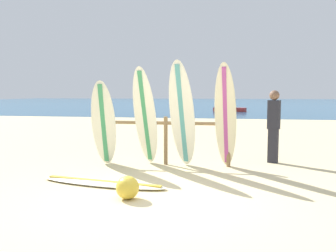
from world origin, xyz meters
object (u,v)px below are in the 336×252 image
(surfboard_lying_on_sand, at_px, (103,183))
(small_boat_offshore, at_px, (230,109))
(surfboard_leaning_far_left, at_px, (104,124))
(surfboard_leaning_left, at_px, (145,117))
(beach_ball, at_px, (128,188))
(surfboard_rack, at_px, (166,133))
(beachgoer_standing, at_px, (274,123))
(surfboard_leaning_center_left, at_px, (182,115))
(surfboard_leaning_center, at_px, (225,117))

(surfboard_lying_on_sand, relative_size, small_boat_offshore, 0.85)
(surfboard_lying_on_sand, bearing_deg, surfboard_leaning_far_left, 109.57)
(surfboard_leaning_left, bearing_deg, beach_ball, -82.54)
(surfboard_rack, relative_size, surfboard_leaning_far_left, 1.53)
(surfboard_leaning_left, bearing_deg, beachgoer_standing, 18.67)
(beachgoer_standing, height_order, beach_ball, beachgoer_standing)
(surfboard_leaning_left, height_order, beach_ball, surfboard_leaning_left)
(surfboard_leaning_center_left, height_order, surfboard_leaning_center, surfboard_leaning_center_left)
(small_boat_offshore, xyz_separation_m, beach_ball, (-1.36, -27.24, -0.07))
(surfboard_leaning_far_left, relative_size, surfboard_leaning_center_left, 0.82)
(surfboard_rack, bearing_deg, surfboard_leaning_far_left, -162.70)
(surfboard_leaning_center_left, height_order, beach_ball, surfboard_leaning_center_left)
(small_boat_offshore, bearing_deg, surfboard_rack, -92.99)
(surfboard_leaning_center_left, bearing_deg, beachgoer_standing, 25.87)
(surfboard_leaning_left, distance_m, small_boat_offshore, 24.82)
(surfboard_rack, distance_m, surfboard_leaning_left, 0.64)
(surfboard_rack, xyz_separation_m, beach_ball, (-0.09, -2.79, -0.55))
(surfboard_leaning_far_left, xyz_separation_m, surfboard_leaning_center, (2.74, 0.09, 0.18))
(surfboard_lying_on_sand, bearing_deg, surfboard_leaning_center_left, 54.04)
(surfboard_lying_on_sand, height_order, beachgoer_standing, beachgoer_standing)
(surfboard_leaning_far_left, relative_size, surfboard_leaning_left, 0.87)
(surfboard_leaning_left, xyz_separation_m, surfboard_leaning_center_left, (0.84, -0.02, 0.07))
(surfboard_rack, relative_size, surfboard_leaning_left, 1.33)
(small_boat_offshore, distance_m, beach_ball, 27.27)
(surfboard_rack, bearing_deg, small_boat_offshore, 87.01)
(surfboard_leaning_far_left, height_order, surfboard_leaning_center, surfboard_leaning_center)
(surfboard_rack, relative_size, surfboard_leaning_center_left, 1.26)
(surfboard_leaning_far_left, relative_size, small_boat_offshore, 0.66)
(surfboard_leaning_center, xyz_separation_m, small_boat_offshore, (-0.10, 24.78, -0.90))
(surfboard_leaning_far_left, xyz_separation_m, surfboard_leaning_center_left, (1.79, 0.11, 0.21))
(surfboard_leaning_left, bearing_deg, surfboard_lying_on_sand, -102.63)
(surfboard_leaning_far_left, distance_m, small_boat_offshore, 25.02)
(beachgoer_standing, bearing_deg, surfboard_leaning_center, -137.68)
(surfboard_leaning_left, bearing_deg, surfboard_leaning_far_left, -172.44)
(beach_ball, bearing_deg, surfboard_rack, 88.21)
(surfboard_lying_on_sand, xyz_separation_m, small_boat_offshore, (2.07, 26.45, 0.22))
(surfboard_leaning_center_left, height_order, surfboard_lying_on_sand, surfboard_leaning_center_left)
(surfboard_leaning_far_left, bearing_deg, beach_ball, -61.71)
(surfboard_leaning_center_left, distance_m, beachgoer_standing, 2.32)
(surfboard_leaning_center, xyz_separation_m, beach_ball, (-1.47, -2.45, -0.97))
(small_boat_offshore, bearing_deg, surfboard_leaning_left, -93.91)
(surfboard_leaning_far_left, height_order, beachgoer_standing, surfboard_leaning_far_left)
(surfboard_leaning_left, relative_size, surfboard_leaning_center, 0.98)
(surfboard_rack, bearing_deg, surfboard_leaning_center, -13.68)
(beach_ball, bearing_deg, surfboard_leaning_left, 97.46)
(surfboard_rack, bearing_deg, surfboard_leaning_left, -144.22)
(surfboard_rack, bearing_deg, beach_ball, -91.79)
(small_boat_offshore, bearing_deg, surfboard_leaning_far_left, -96.06)
(surfboard_leaning_far_left, xyz_separation_m, surfboard_lying_on_sand, (0.56, -1.59, -0.95))
(surfboard_leaning_left, relative_size, beach_ball, 6.10)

